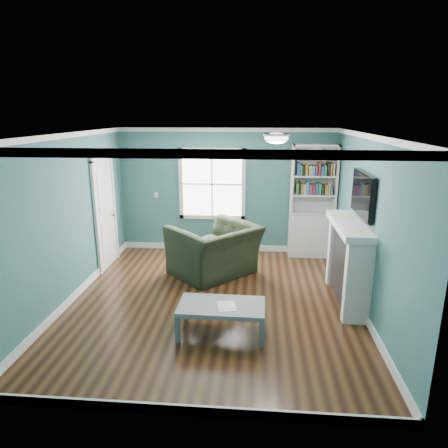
{
  "coord_description": "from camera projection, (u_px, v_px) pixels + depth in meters",
  "views": [
    {
      "loc": [
        0.64,
        -5.73,
        2.88
      ],
      "look_at": [
        0.13,
        0.4,
        1.17
      ],
      "focal_mm": 32.0,
      "sensor_mm": 36.0,
      "label": 1
    }
  ],
  "objects": [
    {
      "name": "room_walls",
      "position": [
        213.0,
        204.0,
        5.9
      ],
      "size": [
        5.0,
        5.0,
        5.0
      ],
      "color": "#32636D",
      "rests_on": "ground"
    },
    {
      "name": "tv",
      "position": [
        363.0,
        194.0,
        5.88
      ],
      "size": [
        0.06,
        1.1,
        0.65
      ],
      "primitive_type": "cube",
      "color": "black",
      "rests_on": "fireplace"
    },
    {
      "name": "door",
      "position": [
        105.0,
        212.0,
        7.56
      ],
      "size": [
        0.12,
        0.98,
        2.17
      ],
      "color": "silver",
      "rests_on": "ground"
    },
    {
      "name": "fireplace",
      "position": [
        348.0,
        263.0,
        6.18
      ],
      "size": [
        0.44,
        1.58,
        1.3
      ],
      "color": "black",
      "rests_on": "ground"
    },
    {
      "name": "coffee_table",
      "position": [
        222.0,
        308.0,
        5.33
      ],
      "size": [
        1.16,
        0.65,
        0.42
      ],
      "rotation": [
        0.0,
        0.0,
        -0.02
      ],
      "color": "#505661",
      "rests_on": "ground"
    },
    {
      "name": "ceiling_fixture",
      "position": [
        276.0,
        137.0,
        5.67
      ],
      "size": [
        0.38,
        0.38,
        0.15
      ],
      "color": "white",
      "rests_on": "room_walls"
    },
    {
      "name": "floor",
      "position": [
        214.0,
        301.0,
        6.33
      ],
      "size": [
        5.0,
        5.0,
        0.0
      ],
      "primitive_type": "plane",
      "color": "black",
      "rests_on": "ground"
    },
    {
      "name": "paper_sheet",
      "position": [
        227.0,
        306.0,
        5.27
      ],
      "size": [
        0.29,
        0.34,
        0.0
      ],
      "primitive_type": "cube",
      "rotation": [
        0.0,
        0.0,
        0.2
      ],
      "color": "white",
      "rests_on": "coffee_table"
    },
    {
      "name": "window",
      "position": [
        212.0,
        184.0,
        8.35
      ],
      "size": [
        1.4,
        0.06,
        1.5
      ],
      "color": "white",
      "rests_on": "room_walls"
    },
    {
      "name": "bookshelf",
      "position": [
        312.0,
        213.0,
        8.15
      ],
      "size": [
        0.9,
        0.35,
        2.31
      ],
      "color": "silver",
      "rests_on": "ground"
    },
    {
      "name": "light_switch",
      "position": [
        156.0,
        195.0,
        8.51
      ],
      "size": [
        0.08,
        0.01,
        0.12
      ],
      "primitive_type": "cube",
      "color": "white",
      "rests_on": "room_walls"
    },
    {
      "name": "recliner",
      "position": [
        214.0,
        242.0,
        7.25
      ],
      "size": [
        1.66,
        1.67,
        1.25
      ],
      "primitive_type": "imported",
      "rotation": [
        0.0,
        0.0,
        -2.35
      ],
      "color": "black",
      "rests_on": "ground"
    },
    {
      "name": "trim",
      "position": [
        213.0,
        227.0,
        6.0
      ],
      "size": [
        4.5,
        5.0,
        2.6
      ],
      "color": "white",
      "rests_on": "ground"
    }
  ]
}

